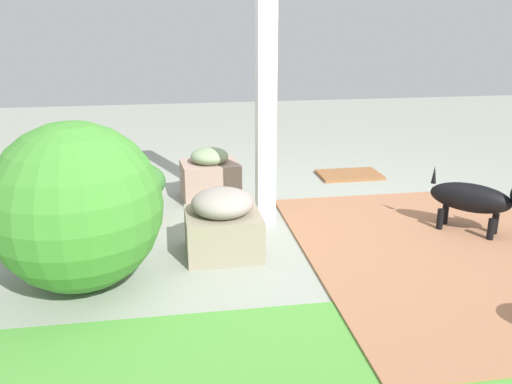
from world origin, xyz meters
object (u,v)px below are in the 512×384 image
object	(u,v)px
stone_planter_mid	(223,224)
terracotta_pot_tall	(57,205)
round_shrub	(77,207)
dog	(478,198)
porch_pillar	(266,78)
stone_planter_nearest	(210,176)
terracotta_pot_broad	(133,187)
doormat	(349,175)

from	to	relation	value
stone_planter_mid	terracotta_pot_tall	bearing A→B (deg)	-25.70
terracotta_pot_tall	round_shrub	bearing A→B (deg)	108.86
round_shrub	terracotta_pot_tall	size ratio (longest dim) A/B	1.64
stone_planter_mid	round_shrub	world-z (taller)	round_shrub
terracotta_pot_tall	dog	distance (m)	2.92
porch_pillar	dog	xyz separation A→B (m)	(-1.40, 0.47, -0.79)
stone_planter_mid	round_shrub	xyz separation A→B (m)	(0.83, 0.29, 0.26)
stone_planter_nearest	round_shrub	world-z (taller)	round_shrub
stone_planter_nearest	stone_planter_mid	world-z (taller)	stone_planter_nearest
terracotta_pot_broad	terracotta_pot_tall	bearing A→B (deg)	16.69
porch_pillar	terracotta_pot_tall	world-z (taller)	porch_pillar
stone_planter_nearest	dog	world-z (taller)	dog
doormat	round_shrub	bearing A→B (deg)	39.99
porch_pillar	doormat	world-z (taller)	porch_pillar
stone_planter_mid	terracotta_pot_tall	distance (m)	1.23
terracotta_pot_tall	doormat	bearing A→B (deg)	-157.66
stone_planter_mid	doormat	distance (m)	2.08
round_shrub	dog	bearing A→B (deg)	-172.98
terracotta_pot_broad	dog	bearing A→B (deg)	164.31
doormat	terracotta_pot_tall	bearing A→B (deg)	22.34
stone_planter_mid	terracotta_pot_broad	world-z (taller)	terracotta_pot_broad
porch_pillar	stone_planter_mid	world-z (taller)	porch_pillar
stone_planter_nearest	terracotta_pot_tall	xyz separation A→B (m)	(1.12, 0.57, 0.01)
round_shrub	terracotta_pot_broad	size ratio (longest dim) A/B	1.97
terracotta_pot_broad	dog	world-z (taller)	dog
porch_pillar	terracotta_pot_broad	size ratio (longest dim) A/B	4.42
stone_planter_nearest	stone_planter_mid	bearing A→B (deg)	89.65
stone_planter_nearest	dog	bearing A→B (deg)	148.50
porch_pillar	stone_planter_mid	xyz separation A→B (m)	(0.36, 0.50, -0.85)
round_shrub	doormat	world-z (taller)	round_shrub
porch_pillar	round_shrub	size ratio (longest dim) A/B	2.25
terracotta_pot_broad	dog	xyz separation A→B (m)	(-2.35, 0.66, 0.00)
terracotta_pot_tall	terracotta_pot_broad	world-z (taller)	terracotta_pot_tall
stone_planter_mid	doormat	size ratio (longest dim) A/B	0.82
terracotta_pot_tall	doormat	xyz separation A→B (m)	(-2.48, -1.02, -0.19)
porch_pillar	terracotta_pot_tall	bearing A→B (deg)	-1.48
round_shrub	terracotta_pot_broad	bearing A→B (deg)	-103.62
stone_planter_nearest	doormat	distance (m)	1.45
terracotta_pot_broad	doormat	world-z (taller)	terracotta_pot_broad
stone_planter_nearest	doormat	size ratio (longest dim) A/B	0.84
stone_planter_nearest	dog	distance (m)	2.06
porch_pillar	stone_planter_mid	bearing A→B (deg)	53.79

